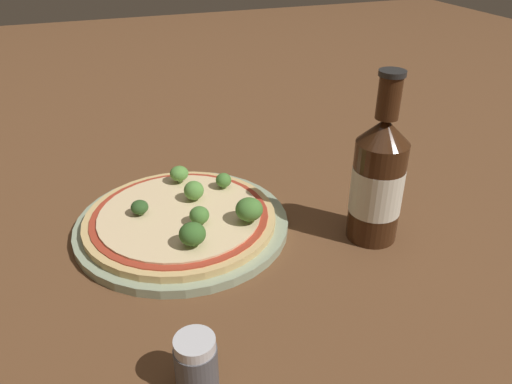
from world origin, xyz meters
name	(u,v)px	position (x,y,z in m)	size (l,w,h in m)	color
ground_plane	(191,219)	(0.00, 0.00, 0.00)	(3.00, 3.00, 0.00)	brown
plate	(182,224)	(-0.02, -0.02, 0.01)	(0.28, 0.28, 0.01)	#93A384
pizza	(180,217)	(-0.02, -0.02, 0.02)	(0.25, 0.25, 0.01)	tan
broccoli_floret_0	(196,216)	(0.00, -0.05, 0.04)	(0.03, 0.03, 0.02)	#7A9E5B
broccoli_floret_1	(194,190)	(0.01, 0.01, 0.04)	(0.03, 0.03, 0.03)	#7A9E5B
broccoli_floret_2	(249,209)	(0.06, -0.07, 0.04)	(0.04, 0.04, 0.03)	#7A9E5B
broccoli_floret_3	(192,234)	(-0.02, -0.10, 0.04)	(0.03, 0.03, 0.03)	#7A9E5B
broccoli_floret_4	(223,180)	(0.06, 0.03, 0.04)	(0.02, 0.02, 0.02)	#7A9E5B
broccoli_floret_5	(140,207)	(-0.07, -0.01, 0.04)	(0.02, 0.02, 0.02)	#7A9E5B
broccoli_floret_6	(181,173)	(0.00, 0.06, 0.04)	(0.03, 0.03, 0.03)	#7A9E5B
beer_bottle	(378,180)	(0.21, -0.12, 0.08)	(0.07, 0.07, 0.22)	#381E0F
pepper_shaker	(196,363)	(-0.06, -0.27, 0.03)	(0.04, 0.04, 0.06)	#4C4C51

